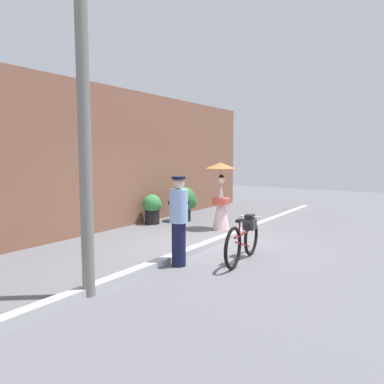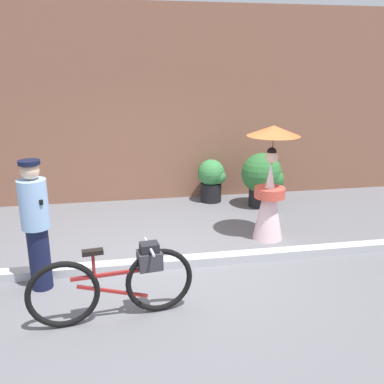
# 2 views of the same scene
# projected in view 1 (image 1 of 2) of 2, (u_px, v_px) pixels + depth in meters

# --- Properties ---
(ground_plane) EXTENTS (30.00, 30.00, 0.00)m
(ground_plane) POSITION_uv_depth(u_px,v_px,m) (212.00, 245.00, 8.30)
(ground_plane) COLOR slate
(building_wall) EXTENTS (14.00, 0.40, 3.88)m
(building_wall) POSITION_uv_depth(u_px,v_px,m) (106.00, 159.00, 10.00)
(building_wall) COLOR brown
(building_wall) RESTS_ON ground_plane
(sidewalk_curb) EXTENTS (14.00, 0.20, 0.12)m
(sidewalk_curb) POSITION_uv_depth(u_px,v_px,m) (212.00, 243.00, 8.29)
(sidewalk_curb) COLOR #B2B2B7
(sidewalk_curb) RESTS_ON ground_plane
(bicycle_near_officer) EXTENTS (1.81, 0.48, 0.86)m
(bicycle_near_officer) POSITION_uv_depth(u_px,v_px,m) (244.00, 238.00, 7.04)
(bicycle_near_officer) COLOR black
(bicycle_near_officer) RESTS_ON ground_plane
(person_officer) EXTENTS (0.34, 0.34, 1.66)m
(person_officer) POSITION_uv_depth(u_px,v_px,m) (179.00, 219.00, 6.68)
(person_officer) COLOR #141938
(person_officer) RESTS_ON ground_plane
(person_with_parasol) EXTENTS (0.83, 0.83, 1.83)m
(person_with_parasol) POSITION_uv_depth(u_px,v_px,m) (221.00, 195.00, 10.03)
(person_with_parasol) COLOR silver
(person_with_parasol) RESTS_ON ground_plane
(potted_plant_by_door) EXTENTS (0.56, 0.55, 0.88)m
(potted_plant_by_door) POSITION_uv_depth(u_px,v_px,m) (153.00, 208.00, 10.84)
(potted_plant_by_door) COLOR black
(potted_plant_by_door) RESTS_ON ground_plane
(potted_plant_small) EXTENTS (0.81, 0.79, 1.08)m
(potted_plant_small) POSITION_uv_depth(u_px,v_px,m) (184.00, 201.00, 11.31)
(potted_plant_small) COLOR black
(potted_plant_small) RESTS_ON ground_plane
(utility_pole) EXTENTS (0.18, 0.18, 4.80)m
(utility_pole) POSITION_uv_depth(u_px,v_px,m) (84.00, 129.00, 5.10)
(utility_pole) COLOR slate
(utility_pole) RESTS_ON ground_plane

